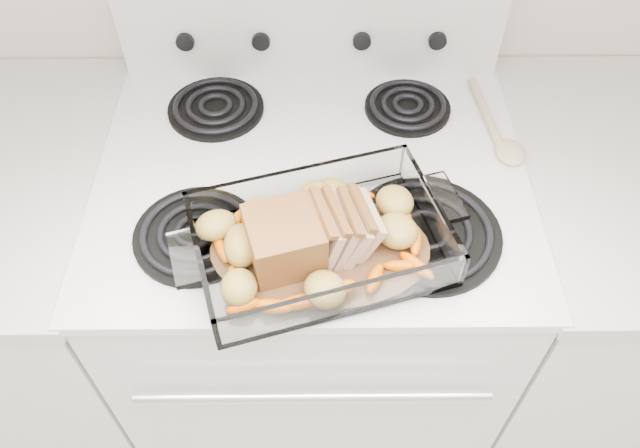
{
  "coord_description": "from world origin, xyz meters",
  "views": [
    {
      "loc": [
        0.01,
        0.85,
        1.75
      ],
      "look_at": [
        0.01,
        1.47,
        0.99
      ],
      "focal_mm": 35.0,
      "sensor_mm": 36.0,
      "label": 1
    }
  ],
  "objects_px": {
    "baking_dish": "(320,245)",
    "pork_roast": "(301,233)",
    "electric_range": "(314,301)",
    "counter_right": "(589,303)",
    "counter_left": "(37,306)"
  },
  "relations": [
    {
      "from": "baking_dish",
      "to": "pork_roast",
      "type": "height_order",
      "value": "pork_roast"
    },
    {
      "from": "electric_range",
      "to": "counter_left",
      "type": "distance_m",
      "value": 0.67
    },
    {
      "from": "baking_dish",
      "to": "pork_roast",
      "type": "distance_m",
      "value": 0.04
    },
    {
      "from": "counter_left",
      "to": "counter_right",
      "type": "distance_m",
      "value": 1.33
    },
    {
      "from": "counter_right",
      "to": "baking_dish",
      "type": "distance_m",
      "value": 0.84
    },
    {
      "from": "counter_left",
      "to": "pork_roast",
      "type": "bearing_deg",
      "value": -17.26
    },
    {
      "from": "electric_range",
      "to": "baking_dish",
      "type": "relative_size",
      "value": 2.92
    },
    {
      "from": "counter_left",
      "to": "pork_roast",
      "type": "relative_size",
      "value": 4.56
    },
    {
      "from": "counter_right",
      "to": "pork_roast",
      "type": "bearing_deg",
      "value": -163.48
    },
    {
      "from": "electric_range",
      "to": "counter_right",
      "type": "relative_size",
      "value": 1.2
    },
    {
      "from": "electric_range",
      "to": "counter_right",
      "type": "height_order",
      "value": "electric_range"
    },
    {
      "from": "electric_range",
      "to": "counter_left",
      "type": "relative_size",
      "value": 1.2
    },
    {
      "from": "electric_range",
      "to": "counter_left",
      "type": "height_order",
      "value": "electric_range"
    },
    {
      "from": "baking_dish",
      "to": "pork_roast",
      "type": "bearing_deg",
      "value": 163.53
    },
    {
      "from": "counter_left",
      "to": "counter_right",
      "type": "relative_size",
      "value": 1.0
    }
  ]
}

